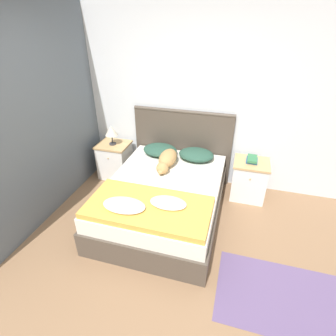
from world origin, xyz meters
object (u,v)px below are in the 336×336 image
at_px(bed, 164,199).
at_px(pillow_left, 160,150).
at_px(nightstand_right, 249,179).
at_px(table_lamp, 111,131).
at_px(nightstand_left, 115,160).
at_px(book_stack, 252,159).
at_px(pillow_right, 196,155).
at_px(dog, 167,160).

xyz_separation_m(bed, pillow_left, (-0.28, 0.72, 0.34)).
distance_m(nightstand_right, pillow_left, 1.39).
relative_size(pillow_left, table_lamp, 1.64).
relative_size(nightstand_right, pillow_left, 1.14).
relative_size(nightstand_left, book_stack, 2.54).
bearing_deg(nightstand_right, bed, -145.24).
bearing_deg(nightstand_right, nightstand_left, 180.00).
relative_size(nightstand_left, pillow_left, 1.14).
bearing_deg(table_lamp, pillow_right, -0.24).
xyz_separation_m(bed, nightstand_left, (-1.07, 0.75, 0.04)).
xyz_separation_m(nightstand_left, dog, (0.99, -0.33, 0.32)).
height_order(nightstand_left, book_stack, book_stack).
height_order(pillow_left, book_stack, pillow_left).
distance_m(pillow_right, book_stack, 0.79).
bearing_deg(pillow_left, bed, -68.91).
xyz_separation_m(nightstand_left, pillow_right, (1.35, -0.02, 0.31)).
bearing_deg(dog, nightstand_right, 15.82).
xyz_separation_m(bed, table_lamp, (-1.07, 0.73, 0.56)).
bearing_deg(table_lamp, nightstand_left, 90.00).
xyz_separation_m(nightstand_left, nightstand_right, (2.15, 0.00, 0.00)).
xyz_separation_m(bed, book_stack, (1.07, 0.77, 0.36)).
bearing_deg(nightstand_left, pillow_right, -0.91).
bearing_deg(book_stack, pillow_left, -178.22).
relative_size(nightstand_right, pillow_right, 1.14).
distance_m(nightstand_left, table_lamp, 0.52).
bearing_deg(nightstand_left, bed, -34.76).
xyz_separation_m(pillow_left, table_lamp, (-0.80, 0.01, 0.21)).
xyz_separation_m(dog, book_stack, (1.15, 0.35, -0.00)).
distance_m(dog, book_stack, 1.20).
relative_size(pillow_right, table_lamp, 1.64).
relative_size(nightstand_right, book_stack, 2.54).
height_order(nightstand_right, pillow_left, pillow_left).
relative_size(dog, book_stack, 2.93).
relative_size(pillow_left, pillow_right, 1.00).
bearing_deg(bed, pillow_left, 111.09).
bearing_deg(table_lamp, book_stack, 0.97).
xyz_separation_m(bed, nightstand_right, (1.07, 0.75, 0.04)).
bearing_deg(pillow_right, nightstand_right, 1.55).
bearing_deg(bed, nightstand_left, 145.24).
distance_m(bed, nightstand_left, 1.31).
relative_size(bed, nightstand_left, 3.32).
height_order(pillow_right, table_lamp, table_lamp).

